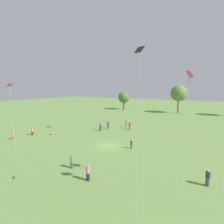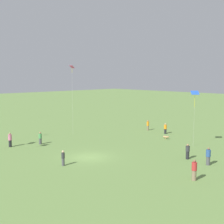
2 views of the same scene
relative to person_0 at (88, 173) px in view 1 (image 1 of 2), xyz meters
The scene contains 19 objects.
ground_plane 11.63m from the person_0, 110.80° to the left, with size 240.00×240.00×0.00m, color #6B8E47.
tree_0 62.17m from the person_0, 113.50° to the left, with size 5.11×5.11×8.12m.
tree_1 58.17m from the person_0, 91.32° to the left, with size 6.18×6.18×10.92m.
person_0 is the anchor object (origin of this frame).
person_1 22.51m from the person_0, 168.62° to the left, with size 0.52×0.52×1.71m.
person_2 3.85m from the person_0, 160.43° to the left, with size 0.53×0.53×1.65m.
person_3 26.46m from the person_0, 107.30° to the left, with size 0.48×0.48×1.74m.
person_4 12.53m from the person_0, 26.16° to the left, with size 0.66×0.66×1.78m.
person_5 11.62m from the person_0, 90.73° to the left, with size 0.41×0.41×1.59m.
person_6 22.17m from the person_0, 121.26° to the left, with size 0.63×0.63×1.70m.
person_7 23.98m from the person_0, 104.29° to the left, with size 0.56×0.56×1.88m.
person_8 24.35m from the person_0, 117.06° to the left, with size 0.52×0.52×1.84m.
person_9 23.26m from the person_0, 159.12° to the left, with size 0.57×0.57×1.65m.
kite_0 24.34m from the person_0, 137.22° to the left, with size 1.32×1.33×7.19m.
kite_1 14.25m from the person_0, behind, with size 0.63×0.74×10.63m.
kite_2 12.94m from the person_0, 21.60° to the right, with size 0.72×0.61×12.84m.
kite_4 13.79m from the person_0, 19.25° to the left, with size 0.81×0.85×11.59m.
dog_0 21.44m from the person_0, 149.48° to the left, with size 0.41×0.86×0.48m.
picnic_bag_0 26.56m from the person_0, 122.78° to the left, with size 0.40×0.41×0.32m.
Camera 1 is at (15.55, -24.80, 10.13)m, focal length 28.00 mm.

